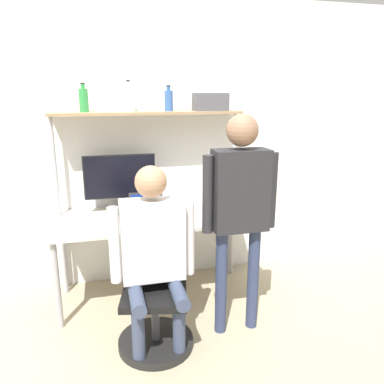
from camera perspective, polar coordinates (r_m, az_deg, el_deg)
ground_plane at (r=3.34m, az=-4.33°, el=-18.56°), size 12.00×12.00×0.00m
wall_back at (r=3.64m, az=-6.99°, el=7.05°), size 8.00×0.06×2.70m
desk at (r=3.39m, az=-5.75°, el=-4.84°), size 1.78×0.78×0.77m
shelf_unit at (r=3.44m, az=-6.64°, el=8.39°), size 1.69×0.30×1.68m
monitor at (r=3.46m, az=-10.90°, el=1.82°), size 0.64×0.22×0.53m
laptop at (r=3.18m, az=-6.86°, el=-3.47°), size 0.28×0.25×0.25m
cell_phone at (r=3.18m, az=-2.41°, el=-4.65°), size 0.07×0.15×0.01m
office_chair at (r=2.93m, az=-5.58°, el=-17.38°), size 0.56×0.56×0.91m
person_seated at (r=2.65m, az=-5.91°, el=-8.15°), size 0.61×0.47×1.37m
person_standing at (r=2.77m, az=7.33°, el=-0.94°), size 0.57×0.23×1.70m
bottle_green at (r=3.39m, az=-16.18°, el=13.35°), size 0.08×0.08×0.24m
bottle_clear at (r=3.40m, az=-9.62°, el=13.90°), size 0.07×0.07×0.27m
bottle_blue at (r=3.45m, az=-3.58°, el=13.78°), size 0.08×0.08×0.23m
storage_box at (r=3.54m, az=2.80°, el=13.57°), size 0.30×0.21×0.16m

